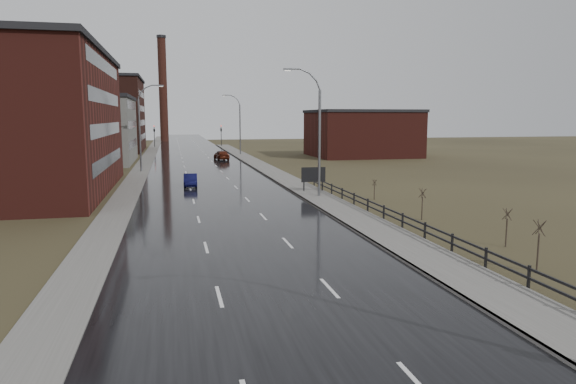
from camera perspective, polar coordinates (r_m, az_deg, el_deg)
name	(u,v)px	position (r m, az deg, el deg)	size (l,w,h in m)	color
road	(204,172)	(68.27, -9.36, 2.21)	(14.00, 300.00, 0.06)	black
sidewalk_right	(320,198)	(45.15, 3.57, -0.71)	(3.20, 180.00, 0.18)	#595651
curb_right	(303,199)	(44.75, 1.70, -0.78)	(0.16, 180.00, 0.18)	slate
sidewalk_left	(139,173)	(68.29, -16.24, 2.01)	(2.40, 260.00, 0.12)	#595651
warehouse_mid	(79,129)	(86.95, -22.17, 6.45)	(16.32, 20.40, 10.50)	slate
warehouse_far	(78,114)	(117.34, -22.30, 7.99)	(26.52, 24.48, 15.50)	#331611
building_right	(362,133)	(96.14, 8.19, 6.50)	(18.36, 16.32, 8.50)	#471914
smokestack	(163,89)	(158.02, -13.72, 11.10)	(2.70, 2.70, 30.70)	#331611
streetlight_right_mid	(316,132)	(45.54, 3.16, 6.64)	(3.36, 0.28, 11.35)	slate
streetlight_left	(142,127)	(69.90, -15.93, 6.91)	(3.36, 0.28, 11.35)	slate
streetlight_right_far	(238,124)	(98.58, -5.53, 7.50)	(3.36, 0.28, 11.35)	slate
guardrail	(431,231)	(30.42, 15.58, -4.22)	(0.10, 53.05, 1.10)	black
shrub_c	(538,244)	(26.59, 26.07, -5.25)	(0.58, 0.61, 2.46)	#382D23
shrub_d	(507,227)	(30.94, 23.13, -3.55)	(0.52, 0.54, 2.17)	#382D23
shrub_e	(422,203)	(37.09, 14.69, -1.22)	(0.53, 0.56, 2.24)	#382D23
shrub_f	(374,189)	(45.48, 9.58, 0.33)	(0.43, 0.45, 1.77)	#382D23
billboard	(313,175)	(48.89, 2.83, 1.87)	(2.37, 0.17, 2.46)	black
traffic_light_left	(154,128)	(127.88, -14.66, 6.89)	(0.58, 2.73, 5.30)	black
traffic_light_right	(221,128)	(128.37, -7.45, 7.10)	(0.58, 2.73, 5.30)	black
car_near	(190,181)	(54.16, -10.79, 1.26)	(1.36, 3.91, 1.29)	#0B0B37
car_far	(222,155)	(87.03, -7.40, 4.07)	(1.95, 4.86, 1.66)	#4A180C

